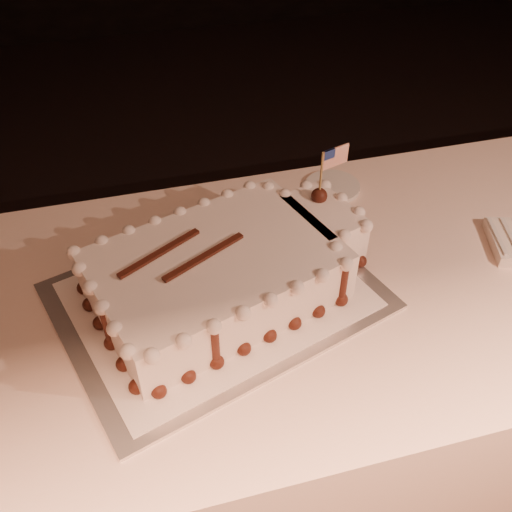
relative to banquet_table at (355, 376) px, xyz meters
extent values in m
cube|color=#FFDAC5|center=(0.00, 0.00, 0.00)|extent=(2.40, 0.80, 0.75)
cube|color=silver|center=(-0.34, 0.01, 0.38)|extent=(0.71, 0.61, 0.01)
cube|color=white|center=(-0.34, 0.01, 0.38)|extent=(0.63, 0.55, 0.00)
cube|color=white|center=(-0.34, 0.01, 0.44)|extent=(0.52, 0.42, 0.11)
cube|color=white|center=(-0.09, 0.08, 0.44)|extent=(0.15, 0.20, 0.11)
sphere|color=#4A1C12|center=(-0.48, -0.20, 0.39)|extent=(0.03, 0.03, 0.03)
sphere|color=#4A1C12|center=(-0.43, -0.18, 0.39)|extent=(0.03, 0.03, 0.03)
sphere|color=#4A1C12|center=(-0.37, -0.16, 0.39)|extent=(0.03, 0.03, 0.03)
sphere|color=#4A1C12|center=(-0.32, -0.15, 0.39)|extent=(0.03, 0.03, 0.03)
sphere|color=#4A1C12|center=(-0.27, -0.13, 0.39)|extent=(0.03, 0.03, 0.03)
sphere|color=#4A1C12|center=(-0.22, -0.11, 0.39)|extent=(0.03, 0.03, 0.03)
sphere|color=#4A1C12|center=(-0.16, -0.09, 0.39)|extent=(0.03, 0.03, 0.03)
sphere|color=#4A1C12|center=(-0.11, -0.08, 0.39)|extent=(0.03, 0.03, 0.03)
sphere|color=#4A1C12|center=(-0.11, -0.03, 0.39)|extent=(0.03, 0.03, 0.03)
sphere|color=#4A1C12|center=(-0.08, 0.00, 0.39)|extent=(0.03, 0.03, 0.03)
sphere|color=#4A1C12|center=(-0.03, 0.01, 0.39)|extent=(0.03, 0.03, 0.03)
sphere|color=#4A1C12|center=(-0.03, 0.06, 0.39)|extent=(0.03, 0.03, 0.03)
sphere|color=#4A1C12|center=(-0.05, 0.11, 0.39)|extent=(0.03, 0.03, 0.03)
sphere|color=#4A1C12|center=(-0.06, 0.16, 0.39)|extent=(0.03, 0.03, 0.03)
sphere|color=#4A1C12|center=(-0.10, 0.17, 0.39)|extent=(0.03, 0.03, 0.03)
sphere|color=#4A1C12|center=(-0.16, 0.15, 0.39)|extent=(0.03, 0.03, 0.03)
sphere|color=#4A1C12|center=(-0.18, 0.19, 0.39)|extent=(0.03, 0.03, 0.03)
sphere|color=#4A1C12|center=(-0.22, 0.20, 0.39)|extent=(0.03, 0.03, 0.03)
sphere|color=#4A1C12|center=(-0.27, 0.18, 0.39)|extent=(0.03, 0.03, 0.03)
sphere|color=#4A1C12|center=(-0.33, 0.17, 0.39)|extent=(0.03, 0.03, 0.03)
sphere|color=#4A1C12|center=(-0.38, 0.15, 0.39)|extent=(0.03, 0.03, 0.03)
sphere|color=#4A1C12|center=(-0.43, 0.13, 0.39)|extent=(0.03, 0.03, 0.03)
sphere|color=#4A1C12|center=(-0.49, 0.12, 0.39)|extent=(0.03, 0.03, 0.03)
sphere|color=#4A1C12|center=(-0.54, 0.10, 0.39)|extent=(0.03, 0.03, 0.03)
sphere|color=#4A1C12|center=(-0.59, 0.08, 0.39)|extent=(0.03, 0.03, 0.03)
sphere|color=#4A1C12|center=(-0.58, 0.03, 0.39)|extent=(0.03, 0.03, 0.03)
sphere|color=#4A1C12|center=(-0.57, -0.02, 0.39)|extent=(0.03, 0.03, 0.03)
sphere|color=#4A1C12|center=(-0.55, -0.07, 0.39)|extent=(0.03, 0.03, 0.03)
sphere|color=#4A1C12|center=(-0.53, -0.13, 0.39)|extent=(0.03, 0.03, 0.03)
sphere|color=#4A1C12|center=(-0.52, -0.18, 0.39)|extent=(0.03, 0.03, 0.03)
sphere|color=white|center=(-0.48, -0.20, 0.49)|extent=(0.03, 0.03, 0.03)
sphere|color=white|center=(-0.43, -0.18, 0.49)|extent=(0.03, 0.03, 0.03)
sphere|color=white|center=(-0.37, -0.16, 0.49)|extent=(0.03, 0.03, 0.03)
sphere|color=white|center=(-0.32, -0.15, 0.49)|extent=(0.03, 0.03, 0.03)
sphere|color=white|center=(-0.27, -0.13, 0.49)|extent=(0.03, 0.03, 0.03)
sphere|color=white|center=(-0.22, -0.11, 0.49)|extent=(0.03, 0.03, 0.03)
sphere|color=white|center=(-0.16, -0.09, 0.49)|extent=(0.03, 0.03, 0.03)
sphere|color=white|center=(-0.11, -0.08, 0.49)|extent=(0.03, 0.03, 0.03)
sphere|color=white|center=(-0.11, -0.03, 0.49)|extent=(0.03, 0.03, 0.03)
sphere|color=white|center=(-0.08, 0.00, 0.49)|extent=(0.03, 0.03, 0.03)
sphere|color=white|center=(-0.03, 0.01, 0.49)|extent=(0.03, 0.03, 0.03)
sphere|color=white|center=(-0.03, 0.06, 0.49)|extent=(0.03, 0.03, 0.03)
sphere|color=white|center=(-0.05, 0.11, 0.49)|extent=(0.03, 0.03, 0.03)
sphere|color=white|center=(-0.06, 0.16, 0.49)|extent=(0.03, 0.03, 0.03)
sphere|color=white|center=(-0.10, 0.17, 0.49)|extent=(0.03, 0.03, 0.03)
sphere|color=white|center=(-0.16, 0.15, 0.49)|extent=(0.03, 0.03, 0.03)
sphere|color=white|center=(-0.18, 0.19, 0.49)|extent=(0.03, 0.03, 0.03)
sphere|color=white|center=(-0.22, 0.20, 0.49)|extent=(0.03, 0.03, 0.03)
sphere|color=white|center=(-0.27, 0.18, 0.49)|extent=(0.03, 0.03, 0.03)
sphere|color=white|center=(-0.33, 0.17, 0.49)|extent=(0.03, 0.03, 0.03)
sphere|color=white|center=(-0.38, 0.15, 0.49)|extent=(0.03, 0.03, 0.03)
sphere|color=white|center=(-0.43, 0.13, 0.49)|extent=(0.03, 0.03, 0.03)
sphere|color=white|center=(-0.49, 0.12, 0.49)|extent=(0.03, 0.03, 0.03)
sphere|color=white|center=(-0.54, 0.10, 0.49)|extent=(0.03, 0.03, 0.03)
sphere|color=white|center=(-0.59, 0.08, 0.49)|extent=(0.03, 0.03, 0.03)
sphere|color=white|center=(-0.58, 0.03, 0.49)|extent=(0.03, 0.03, 0.03)
sphere|color=white|center=(-0.57, -0.02, 0.49)|extent=(0.03, 0.03, 0.03)
sphere|color=white|center=(-0.55, -0.07, 0.49)|extent=(0.03, 0.03, 0.03)
sphere|color=white|center=(-0.53, -0.13, 0.49)|extent=(0.03, 0.03, 0.03)
sphere|color=white|center=(-0.52, -0.18, 0.49)|extent=(0.03, 0.03, 0.03)
cylinder|color=#4A1C12|center=(-0.37, -0.16, 0.44)|extent=(0.01, 0.01, 0.10)
sphere|color=#4A1C12|center=(-0.37, -0.16, 0.40)|extent=(0.03, 0.03, 0.03)
cylinder|color=#4A1C12|center=(-0.11, -0.08, 0.44)|extent=(0.01, 0.01, 0.10)
sphere|color=#4A1C12|center=(-0.11, -0.08, 0.40)|extent=(0.03, 0.03, 0.03)
cylinder|color=#4A1C12|center=(-0.05, 0.11, 0.44)|extent=(0.01, 0.01, 0.10)
sphere|color=#4A1C12|center=(-0.05, 0.11, 0.40)|extent=(0.03, 0.03, 0.03)
cylinder|color=#4A1C12|center=(-0.22, 0.20, 0.44)|extent=(0.01, 0.01, 0.10)
sphere|color=#4A1C12|center=(-0.22, 0.20, 0.40)|extent=(0.03, 0.03, 0.03)
cylinder|color=#4A1C12|center=(-0.49, 0.12, 0.44)|extent=(0.01, 0.01, 0.10)
sphere|color=#4A1C12|center=(-0.49, 0.12, 0.40)|extent=(0.03, 0.03, 0.03)
cylinder|color=#4A1C12|center=(-0.55, -0.07, 0.44)|extent=(0.01, 0.01, 0.10)
sphere|color=#4A1C12|center=(-0.55, -0.07, 0.40)|extent=(0.03, 0.03, 0.03)
cube|color=#4A1C12|center=(-0.44, 0.03, 0.50)|extent=(0.16, 0.10, 0.01)
cube|color=#4A1C12|center=(-0.36, 0.00, 0.50)|extent=(0.17, 0.10, 0.01)
sphere|color=#4A1C12|center=(-0.09, 0.12, 0.50)|extent=(0.03, 0.03, 0.03)
cylinder|color=#A98348|center=(-0.09, 0.12, 0.54)|extent=(0.00, 0.00, 0.13)
cube|color=#DF421F|center=(-0.06, 0.13, 0.58)|extent=(0.06, 0.02, 0.04)
cube|color=navy|center=(-0.08, 0.12, 0.59)|extent=(0.03, 0.01, 0.02)
cube|color=white|center=(0.28, 0.00, 0.40)|extent=(0.04, 0.12, 0.01)
cube|color=white|center=(0.31, -0.01, 0.40)|extent=(0.04, 0.12, 0.01)
cylinder|color=white|center=(0.01, 0.30, 0.38)|extent=(0.13, 0.13, 0.01)
camera|label=1|loc=(-0.46, -0.77, 1.20)|focal=40.00mm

